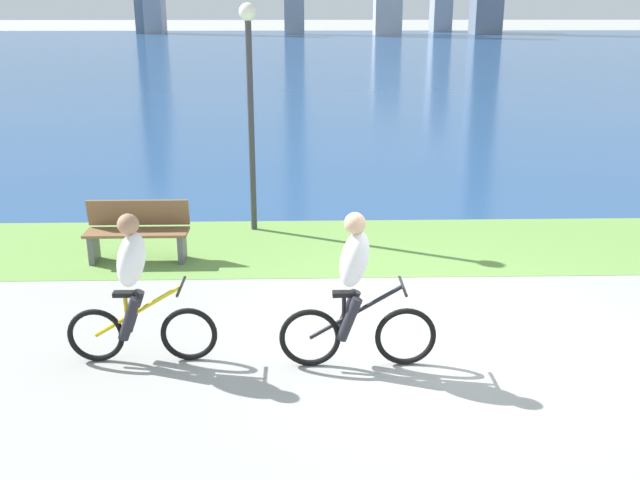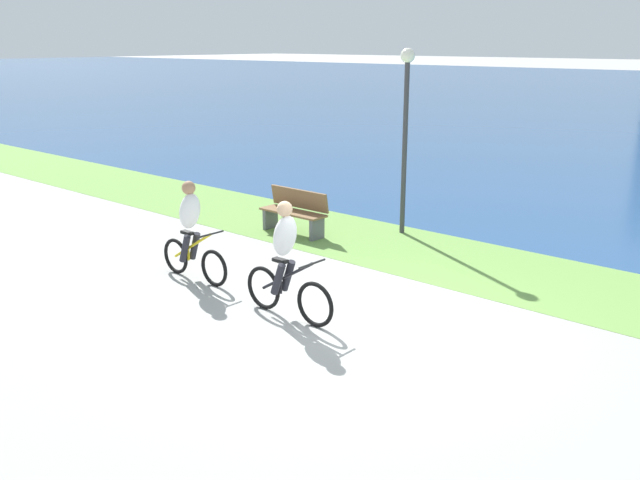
{
  "view_description": "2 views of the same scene",
  "coord_description": "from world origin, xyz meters",
  "px_view_note": "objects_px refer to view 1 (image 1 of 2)",
  "views": [
    {
      "loc": [
        -1.59,
        -7.31,
        3.67
      ],
      "look_at": [
        -1.38,
        0.63,
        1.02
      ],
      "focal_mm": 40.12,
      "sensor_mm": 36.0,
      "label": 1
    },
    {
      "loc": [
        5.37,
        -7.16,
        3.79
      ],
      "look_at": [
        -0.96,
        0.09,
        1.02
      ],
      "focal_mm": 38.95,
      "sensor_mm": 36.0,
      "label": 2
    }
  ],
  "objects_px": {
    "bench_near_path": "(138,231)",
    "lamppost_tall": "(250,84)",
    "cyclist_lead": "(355,292)",
    "cyclist_trailing": "(135,289)"
  },
  "relations": [
    {
      "from": "bench_near_path",
      "to": "lamppost_tall",
      "type": "relative_size",
      "value": 0.41
    },
    {
      "from": "cyclist_lead",
      "to": "bench_near_path",
      "type": "xyz_separation_m",
      "value": [
        -2.97,
        3.34,
        -0.39
      ]
    },
    {
      "from": "cyclist_trailing",
      "to": "lamppost_tall",
      "type": "distance_m",
      "value": 5.01
    },
    {
      "from": "cyclist_trailing",
      "to": "bench_near_path",
      "type": "height_order",
      "value": "cyclist_trailing"
    },
    {
      "from": "cyclist_lead",
      "to": "lamppost_tall",
      "type": "xyz_separation_m",
      "value": [
        -1.35,
        4.82,
        1.58
      ]
    },
    {
      "from": "cyclist_lead",
      "to": "bench_near_path",
      "type": "relative_size",
      "value": 1.13
    },
    {
      "from": "cyclist_lead",
      "to": "bench_near_path",
      "type": "distance_m",
      "value": 4.49
    },
    {
      "from": "bench_near_path",
      "to": "lamppost_tall",
      "type": "bearing_deg",
      "value": 42.35
    },
    {
      "from": "cyclist_trailing",
      "to": "bench_near_path",
      "type": "relative_size",
      "value": 1.1
    },
    {
      "from": "cyclist_lead",
      "to": "cyclist_trailing",
      "type": "height_order",
      "value": "cyclist_lead"
    }
  ]
}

